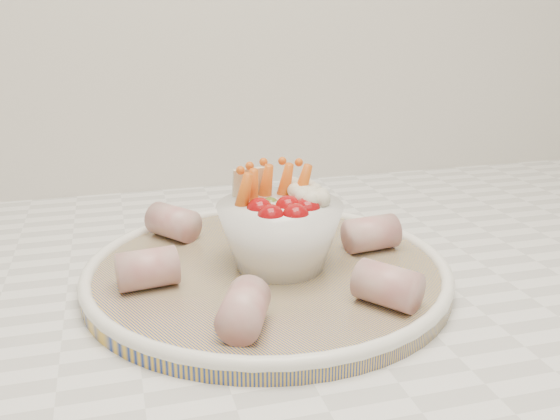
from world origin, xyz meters
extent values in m
cube|color=white|center=(0.00, 1.45, 0.90)|extent=(2.04, 0.62, 0.04)
cylinder|color=navy|center=(-0.05, 1.42, 0.93)|extent=(0.44, 0.44, 0.01)
torus|color=white|center=(-0.05, 1.42, 0.94)|extent=(0.34, 0.34, 0.01)
sphere|color=#95090C|center=(-0.05, 1.40, 0.99)|extent=(0.02, 0.02, 0.02)
sphere|color=#95090C|center=(-0.03, 1.40, 0.99)|extent=(0.02, 0.02, 0.02)
sphere|color=#95090C|center=(-0.01, 1.41, 0.99)|extent=(0.02, 0.02, 0.02)
sphere|color=#95090C|center=(-0.05, 1.42, 0.99)|extent=(0.02, 0.02, 0.02)
sphere|color=#95090C|center=(-0.03, 1.42, 0.99)|extent=(0.02, 0.02, 0.02)
sphere|color=#95090C|center=(-0.01, 1.43, 0.99)|extent=(0.02, 0.02, 0.02)
sphere|color=#4D6622|center=(-0.04, 1.44, 0.99)|extent=(0.02, 0.02, 0.02)
cone|color=#D95A14|center=(-0.06, 1.44, 1.00)|extent=(0.02, 0.03, 0.06)
cone|color=#D95A14|center=(-0.04, 1.45, 1.00)|extent=(0.02, 0.03, 0.06)
cone|color=#D95A14|center=(-0.02, 1.45, 1.00)|extent=(0.03, 0.03, 0.06)
cone|color=#D95A14|center=(-0.07, 1.43, 1.00)|extent=(0.03, 0.03, 0.06)
cone|color=#D95A14|center=(-0.01, 1.44, 1.00)|extent=(0.03, 0.03, 0.06)
sphere|color=beige|center=(-0.01, 1.44, 0.99)|extent=(0.03, 0.03, 0.03)
sphere|color=beige|center=(-0.01, 1.42, 0.99)|extent=(0.03, 0.03, 0.03)
sphere|color=beige|center=(-0.01, 1.45, 0.99)|extent=(0.03, 0.03, 0.03)
cube|color=beige|center=(-0.05, 1.46, 1.00)|extent=(0.04, 0.01, 0.04)
cylinder|color=#AC4E50|center=(0.06, 1.44, 0.95)|extent=(0.05, 0.04, 0.03)
cylinder|color=#AC4E50|center=(0.00, 1.53, 0.95)|extent=(0.05, 0.06, 0.03)
cylinder|color=#AC4E50|center=(-0.12, 1.52, 0.95)|extent=(0.06, 0.06, 0.03)
cylinder|color=#AC4E50|center=(-0.16, 1.41, 0.95)|extent=(0.05, 0.04, 0.03)
cylinder|color=#AC4E50|center=(-0.09, 1.32, 0.95)|extent=(0.05, 0.06, 0.03)
cylinder|color=#AC4E50|center=(0.03, 1.33, 0.95)|extent=(0.06, 0.06, 0.03)
camera|label=1|loc=(-0.18, 0.91, 1.17)|focal=40.00mm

